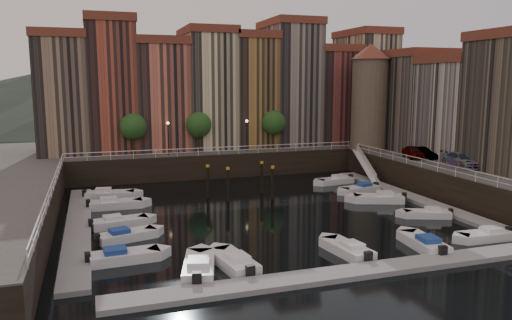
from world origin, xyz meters
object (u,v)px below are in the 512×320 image
object	(u,v)px
mooring_pilings	(243,182)
boat_left_1	(126,236)
car_b	(426,154)
gangway	(365,164)
corner_tower	(369,95)
boat_left_0	(123,256)
boat_left_2	(119,222)
car_c	(462,161)
car_a	(413,153)

from	to	relation	value
mooring_pilings	boat_left_1	size ratio (longest dim) A/B	1.37
boat_left_1	car_b	size ratio (longest dim) A/B	1.15
gangway	car_b	size ratio (longest dim) A/B	2.02
corner_tower	boat_left_0	world-z (taller)	corner_tower
boat_left_2	car_c	distance (m)	35.15
mooring_pilings	boat_left_0	world-z (taller)	mooring_pilings
boat_left_1	corner_tower	bearing A→B (deg)	15.55
corner_tower	car_c	xyz separation A→B (m)	(1.98, -15.54, -6.45)
boat_left_0	boat_left_1	distance (m)	4.72
boat_left_0	car_a	xyz separation A→B (m)	(34.05, 15.91, 3.33)
boat_left_1	car_c	distance (m)	35.10
corner_tower	car_a	world-z (taller)	corner_tower
boat_left_1	car_a	size ratio (longest dim) A/B	1.15
car_c	boat_left_1	bearing A→B (deg)	-167.57
boat_left_2	car_c	bearing A→B (deg)	-7.67
gangway	car_b	world-z (taller)	car_b
car_a	car_c	distance (m)	6.91
corner_tower	gangway	distance (m)	9.86
car_a	car_b	distance (m)	1.49
mooring_pilings	car_b	xyz separation A→B (m)	(22.13, -0.47, 2.03)
gangway	boat_left_1	size ratio (longest dim) A/B	1.75
boat_left_2	car_a	bearing A→B (deg)	3.71
car_a	boat_left_1	bearing A→B (deg)	-145.05
boat_left_2	boat_left_0	bearing A→B (deg)	-99.56
gangway	mooring_pilings	bearing A→B (deg)	-164.65
car_a	car_b	bearing A→B (deg)	-25.52
mooring_pilings	car_a	world-z (taller)	car_a
corner_tower	car_c	world-z (taller)	corner_tower
boat_left_1	car_a	distance (m)	35.56
boat_left_0	car_c	distance (m)	36.45
boat_left_2	car_b	world-z (taller)	car_b
gangway	boat_left_0	distance (m)	36.37
boat_left_1	car_c	bearing A→B (deg)	-8.60
gangway	boat_left_0	bearing A→B (deg)	-146.37
boat_left_2	car_c	xyz separation A→B (m)	(34.98, 0.52, 3.38)
mooring_pilings	car_c	size ratio (longest dim) A/B	1.27
car_a	car_b	world-z (taller)	car_a
gangway	corner_tower	bearing A→B (deg)	57.20
boat_left_0	car_a	distance (m)	37.73
mooring_pilings	car_c	distance (m)	23.09
gangway	mooring_pilings	world-z (taller)	gangway
boat_left_2	boat_left_1	bearing A→B (deg)	-93.78
mooring_pilings	gangway	bearing A→B (deg)	15.35
corner_tower	car_b	distance (m)	11.86
mooring_pilings	car_b	bearing A→B (deg)	-1.23
boat_left_1	car_c	xyz separation A→B (m)	(34.66, 4.39, 3.39)
corner_tower	boat_left_2	distance (m)	38.00
car_b	car_c	distance (m)	5.83
boat_left_1	boat_left_2	distance (m)	3.89
mooring_pilings	boat_left_0	bearing A→B (deg)	-130.23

